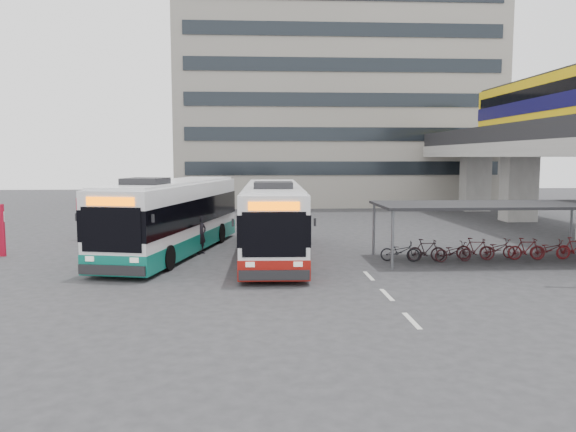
{
  "coord_description": "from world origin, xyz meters",
  "views": [
    {
      "loc": [
        -1.87,
        -21.11,
        4.58
      ],
      "look_at": [
        -0.43,
        3.37,
        2.0
      ],
      "focal_mm": 35.0,
      "sensor_mm": 36.0,
      "label": 1
    }
  ],
  "objects": [
    {
      "name": "ground",
      "position": [
        0.0,
        0.0,
        0.0
      ],
      "size": [
        120.0,
        120.0,
        0.0
      ],
      "primitive_type": "plane",
      "color": "#28282B",
      "rests_on": "ground"
    },
    {
      "name": "bus_main",
      "position": [
        -1.07,
        4.48,
        1.66
      ],
      "size": [
        2.93,
        12.2,
        3.59
      ],
      "rotation": [
        0.0,
        0.0,
        -0.03
      ],
      "color": "white",
      "rests_on": "ground"
    },
    {
      "name": "pedestrian",
      "position": [
        -4.47,
        5.44,
        0.92
      ],
      "size": [
        0.77,
        0.8,
        1.84
      ],
      "primitive_type": "imported",
      "rotation": [
        0.0,
        0.0,
        0.87
      ],
      "color": "black",
      "rests_on": "ground"
    },
    {
      "name": "viaduct",
      "position": [
        17.0,
        12.15,
        6.23
      ],
      "size": [
        8.0,
        32.0,
        9.68
      ],
      "color": "gray",
      "rests_on": "ground"
    },
    {
      "name": "bus_teal",
      "position": [
        -5.77,
        5.68,
        1.72
      ],
      "size": [
        5.42,
        12.84,
        3.71
      ],
      "rotation": [
        0.0,
        0.0,
        -0.22
      ],
      "color": "white",
      "rests_on": "ground"
    },
    {
      "name": "road_markings",
      "position": [
        2.5,
        -3.0,
        0.01
      ],
      "size": [
        0.15,
        7.6,
        0.01
      ],
      "color": "beige",
      "rests_on": "ground"
    },
    {
      "name": "bike_shelter",
      "position": [
        8.47,
        3.0,
        1.3
      ],
      "size": [
        10.0,
        4.0,
        2.54
      ],
      "color": "#595B60",
      "rests_on": "ground"
    },
    {
      "name": "office_block",
      "position": [
        6.0,
        36.0,
        12.5
      ],
      "size": [
        30.0,
        15.0,
        25.0
      ],
      "primitive_type": "cube",
      "color": "gray",
      "rests_on": "ground"
    },
    {
      "name": "sign_totem_north",
      "position": [
        -11.51,
        10.37,
        1.21
      ],
      "size": [
        0.49,
        0.3,
        2.34
      ],
      "rotation": [
        0.0,
        0.0,
        -0.35
      ],
      "color": "#A50A21",
      "rests_on": "ground"
    }
  ]
}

